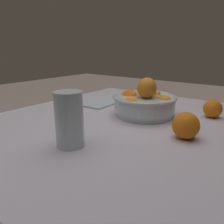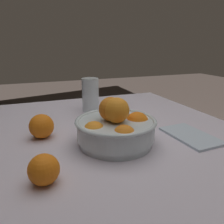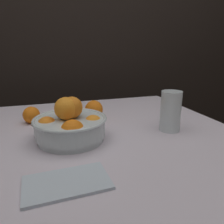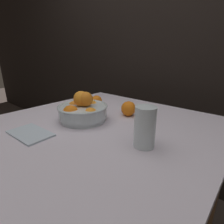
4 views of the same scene
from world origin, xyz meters
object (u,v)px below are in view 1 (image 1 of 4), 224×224
at_px(juice_glass, 69,121).
at_px(orange_loose_near_bowl, 213,109).
at_px(fruit_bowl, 144,102).
at_px(orange_loose_front, 186,125).

bearing_deg(juice_glass, orange_loose_near_bowl, 153.96).
height_order(fruit_bowl, orange_loose_near_bowl, fruit_bowl).
height_order(fruit_bowl, orange_loose_front, fruit_bowl).
xyz_separation_m(fruit_bowl, orange_loose_front, (0.14, 0.22, -0.01)).
bearing_deg(orange_loose_near_bowl, juice_glass, -26.04).
xyz_separation_m(juice_glass, orange_loose_near_bowl, (-0.52, 0.26, -0.04)).
relative_size(orange_loose_near_bowl, orange_loose_front, 0.87).
relative_size(fruit_bowl, orange_loose_front, 3.09).
xyz_separation_m(orange_loose_near_bowl, orange_loose_front, (0.27, -0.01, 0.01)).
bearing_deg(orange_loose_near_bowl, fruit_bowl, -59.29).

